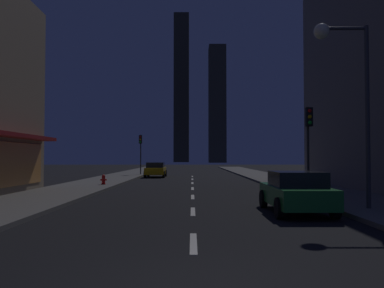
% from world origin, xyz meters
% --- Properties ---
extents(ground_plane, '(78.00, 136.00, 0.10)m').
position_xyz_m(ground_plane, '(0.00, 32.00, -0.05)').
color(ground_plane, black).
extents(sidewalk_right, '(4.00, 76.00, 0.15)m').
position_xyz_m(sidewalk_right, '(7.00, 32.00, 0.07)').
color(sidewalk_right, '#605E59').
rests_on(sidewalk_right, ground).
extents(sidewalk_left, '(4.00, 76.00, 0.15)m').
position_xyz_m(sidewalk_left, '(-7.00, 32.00, 0.07)').
color(sidewalk_left, '#605E59').
rests_on(sidewalk_left, ground).
extents(lane_marking_center, '(0.16, 38.60, 0.01)m').
position_xyz_m(lane_marking_center, '(0.00, 16.20, 0.01)').
color(lane_marking_center, silver).
rests_on(lane_marking_center, ground).
extents(skyscraper_distant_tall, '(6.18, 8.87, 60.87)m').
position_xyz_m(skyscraper_distant_tall, '(-4.38, 157.40, 30.44)').
color(skyscraper_distant_tall, '#2E2C23').
rests_on(skyscraper_distant_tall, ground).
extents(skyscraper_distant_mid, '(6.20, 7.98, 42.91)m').
position_xyz_m(skyscraper_distant_mid, '(9.25, 139.70, 21.45)').
color(skyscraper_distant_mid, '#333126').
rests_on(skyscraper_distant_mid, ground).
extents(car_parked_near, '(1.98, 4.24, 1.45)m').
position_xyz_m(car_parked_near, '(3.60, 8.08, 0.74)').
color(car_parked_near, '#1E722D').
rests_on(car_parked_near, ground).
extents(car_parked_far, '(1.98, 4.24, 1.45)m').
position_xyz_m(car_parked_far, '(-3.60, 33.10, 0.74)').
color(car_parked_far, gold).
rests_on(car_parked_far, ground).
extents(fire_hydrant_far_left, '(0.42, 0.30, 0.65)m').
position_xyz_m(fire_hydrant_far_left, '(-5.90, 20.49, 0.45)').
color(fire_hydrant_far_left, red).
rests_on(fire_hydrant_far_left, sidewalk_left).
extents(traffic_light_near_right, '(0.32, 0.48, 4.20)m').
position_xyz_m(traffic_light_near_right, '(5.50, 12.91, 3.19)').
color(traffic_light_near_right, '#2D2D2D').
rests_on(traffic_light_near_right, sidewalk_right).
extents(traffic_light_far_left, '(0.32, 0.48, 4.20)m').
position_xyz_m(traffic_light_far_left, '(-5.50, 36.23, 3.19)').
color(traffic_light_far_left, '#2D2D2D').
rests_on(traffic_light_far_left, sidewalk_left).
extents(street_lamp_right, '(1.96, 0.56, 6.58)m').
position_xyz_m(street_lamp_right, '(5.38, 8.20, 5.07)').
color(street_lamp_right, '#38383D').
rests_on(street_lamp_right, sidewalk_right).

